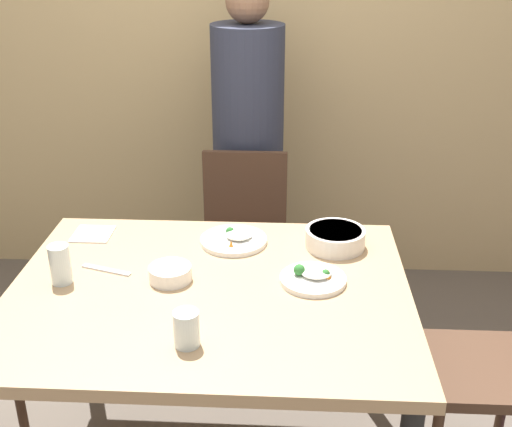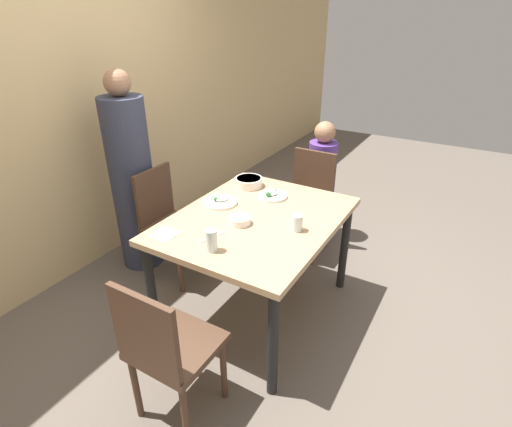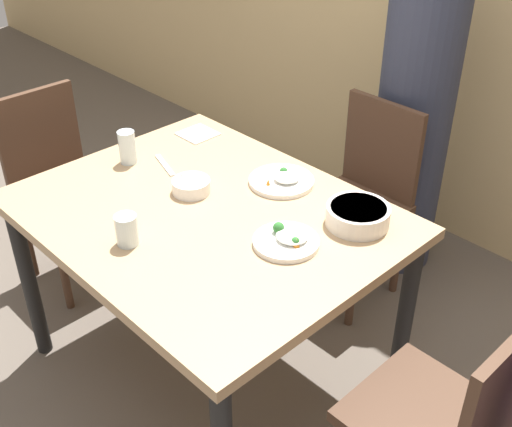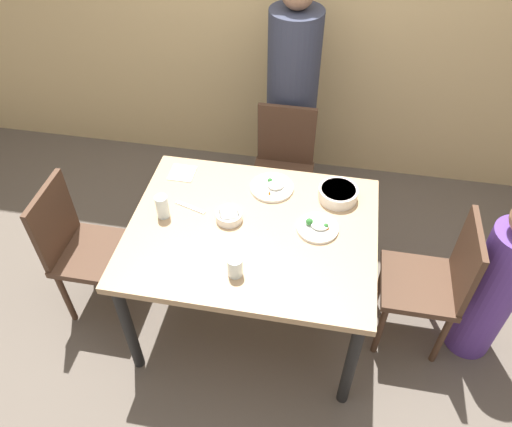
{
  "view_description": "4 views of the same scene",
  "coord_description": "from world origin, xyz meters",
  "px_view_note": "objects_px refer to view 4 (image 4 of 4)",
  "views": [
    {
      "loc": [
        0.24,
        -1.74,
        1.81
      ],
      "look_at": [
        0.15,
        0.04,
        1.01
      ],
      "focal_mm": 45.0,
      "sensor_mm": 36.0,
      "label": 1
    },
    {
      "loc": [
        -1.99,
        -1.17,
        1.98
      ],
      "look_at": [
        0.0,
        0.01,
        0.79
      ],
      "focal_mm": 28.0,
      "sensor_mm": 36.0,
      "label": 2
    },
    {
      "loc": [
        1.45,
        -1.16,
        1.96
      ],
      "look_at": [
        0.15,
        0.1,
        0.78
      ],
      "focal_mm": 45.0,
      "sensor_mm": 36.0,
      "label": 3
    },
    {
      "loc": [
        0.34,
        -1.73,
        2.61
      ],
      "look_at": [
        0.03,
        -0.03,
        0.91
      ],
      "focal_mm": 35.0,
      "sensor_mm": 36.0,
      "label": 4
    }
  ],
  "objects_px": {
    "bowl_curry": "(338,193)",
    "glass_water_tall": "(235,267)",
    "plate_rice_adult": "(318,227)",
    "chair_adult_spot": "(283,168)",
    "person_child": "(494,287)",
    "chair_child_spot": "(433,281)",
    "person_adult": "(291,108)"
  },
  "relations": [
    {
      "from": "bowl_curry",
      "to": "plate_rice_adult",
      "type": "height_order",
      "value": "bowl_curry"
    },
    {
      "from": "chair_child_spot",
      "to": "plate_rice_adult",
      "type": "relative_size",
      "value": 4.21
    },
    {
      "from": "person_adult",
      "to": "glass_water_tall",
      "type": "distance_m",
      "value": 1.48
    },
    {
      "from": "person_child",
      "to": "glass_water_tall",
      "type": "xyz_separation_m",
      "value": [
        -1.3,
        -0.35,
        0.3
      ]
    },
    {
      "from": "chair_child_spot",
      "to": "glass_water_tall",
      "type": "xyz_separation_m",
      "value": [
        -0.99,
        -0.35,
        0.32
      ]
    },
    {
      "from": "glass_water_tall",
      "to": "person_adult",
      "type": "bearing_deg",
      "value": 87.24
    },
    {
      "from": "chair_child_spot",
      "to": "person_child",
      "type": "height_order",
      "value": "person_child"
    },
    {
      "from": "person_child",
      "to": "plate_rice_adult",
      "type": "bearing_deg",
      "value": 179.26
    },
    {
      "from": "chair_child_spot",
      "to": "plate_rice_adult",
      "type": "distance_m",
      "value": 0.7
    },
    {
      "from": "bowl_curry",
      "to": "glass_water_tall",
      "type": "height_order",
      "value": "glass_water_tall"
    },
    {
      "from": "person_adult",
      "to": "bowl_curry",
      "type": "relative_size",
      "value": 7.62
    },
    {
      "from": "chair_adult_spot",
      "to": "glass_water_tall",
      "type": "distance_m",
      "value": 1.19
    },
    {
      "from": "glass_water_tall",
      "to": "person_child",
      "type": "bearing_deg",
      "value": 15.1
    },
    {
      "from": "plate_rice_adult",
      "to": "glass_water_tall",
      "type": "xyz_separation_m",
      "value": [
        -0.35,
        -0.36,
        0.04
      ]
    },
    {
      "from": "plate_rice_adult",
      "to": "glass_water_tall",
      "type": "distance_m",
      "value": 0.51
    },
    {
      "from": "chair_child_spot",
      "to": "bowl_curry",
      "type": "distance_m",
      "value": 0.69
    },
    {
      "from": "person_adult",
      "to": "bowl_curry",
      "type": "distance_m",
      "value": 0.94
    },
    {
      "from": "bowl_curry",
      "to": "person_adult",
      "type": "bearing_deg",
      "value": 112.83
    },
    {
      "from": "chair_adult_spot",
      "to": "bowl_curry",
      "type": "distance_m",
      "value": 0.71
    },
    {
      "from": "person_adult",
      "to": "person_child",
      "type": "xyz_separation_m",
      "value": [
        1.23,
        -1.13,
        -0.23
      ]
    },
    {
      "from": "person_adult",
      "to": "glass_water_tall",
      "type": "xyz_separation_m",
      "value": [
        -0.07,
        -1.48,
        0.07
      ]
    },
    {
      "from": "chair_adult_spot",
      "to": "plate_rice_adult",
      "type": "distance_m",
      "value": 0.87
    },
    {
      "from": "chair_child_spot",
      "to": "person_adult",
      "type": "distance_m",
      "value": 1.48
    },
    {
      "from": "bowl_curry",
      "to": "plate_rice_adult",
      "type": "xyz_separation_m",
      "value": [
        -0.08,
        -0.25,
        -0.02
      ]
    },
    {
      "from": "chair_adult_spot",
      "to": "plate_rice_adult",
      "type": "xyz_separation_m",
      "value": [
        0.28,
        -0.78,
        0.28
      ]
    },
    {
      "from": "bowl_curry",
      "to": "chair_adult_spot",
      "type": "bearing_deg",
      "value": 124.75
    },
    {
      "from": "chair_child_spot",
      "to": "person_child",
      "type": "relative_size",
      "value": 0.81
    },
    {
      "from": "chair_adult_spot",
      "to": "plate_rice_adult",
      "type": "bearing_deg",
      "value": -70.03
    },
    {
      "from": "chair_child_spot",
      "to": "plate_rice_adult",
      "type": "height_order",
      "value": "chair_child_spot"
    },
    {
      "from": "person_adult",
      "to": "bowl_curry",
      "type": "height_order",
      "value": "person_adult"
    },
    {
      "from": "person_adult",
      "to": "glass_water_tall",
      "type": "height_order",
      "value": "person_adult"
    },
    {
      "from": "person_child",
      "to": "plate_rice_adult",
      "type": "distance_m",
      "value": 0.98
    }
  ]
}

